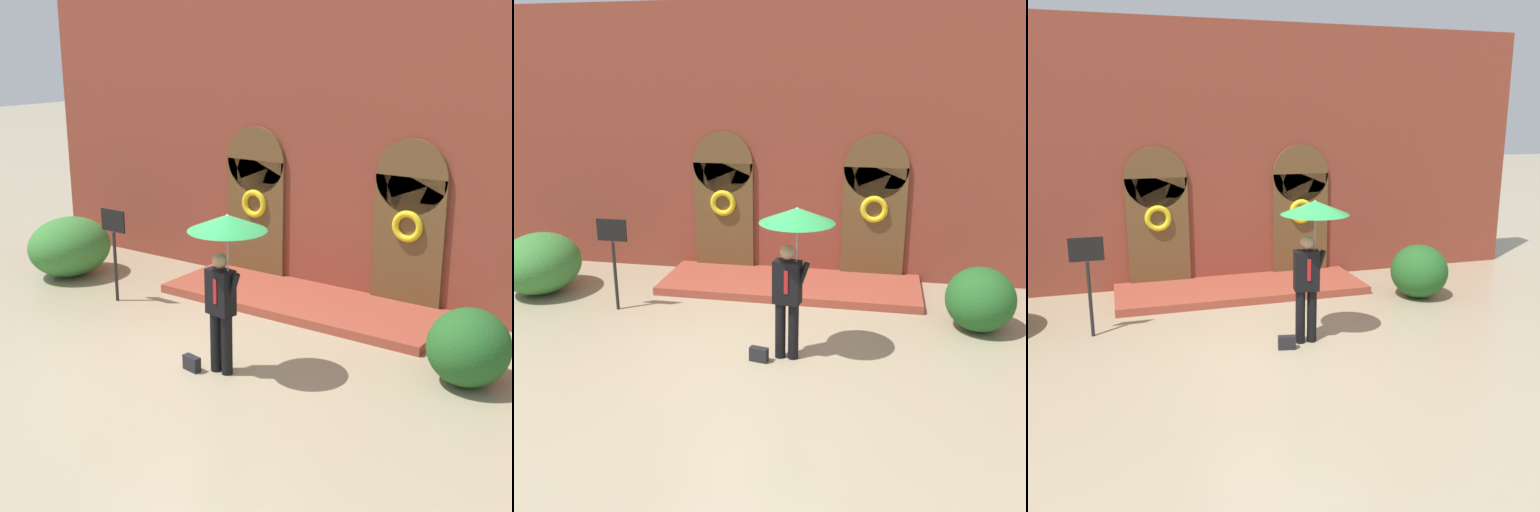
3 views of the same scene
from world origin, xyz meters
TOP-DOWN VIEW (x-y plane):
  - ground_plane at (0.00, 0.00)m, footprint 80.00×80.00m
  - building_facade at (-0.00, 4.15)m, footprint 14.00×2.30m
  - person_with_umbrella at (0.52, 0.07)m, footprint 1.10×1.10m
  - handbag at (0.03, -0.13)m, footprint 0.30×0.17m
  - sign_post at (-2.97, 1.37)m, footprint 0.56×0.06m
  - shrub_left at (-4.86, 1.95)m, footprint 1.53×1.74m
  - shrub_right at (3.46, 1.72)m, footprint 1.15×1.22m

SIDE VIEW (x-z plane):
  - ground_plane at x=0.00m, z-range 0.00..0.00m
  - handbag at x=0.03m, z-range 0.00..0.22m
  - shrub_right at x=3.46m, z-range 0.00..1.09m
  - shrub_left at x=-4.86m, z-range 0.00..1.20m
  - sign_post at x=-2.97m, z-range 0.30..2.02m
  - person_with_umbrella at x=0.52m, z-range 0.73..3.09m
  - building_facade at x=0.00m, z-range -0.12..5.48m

